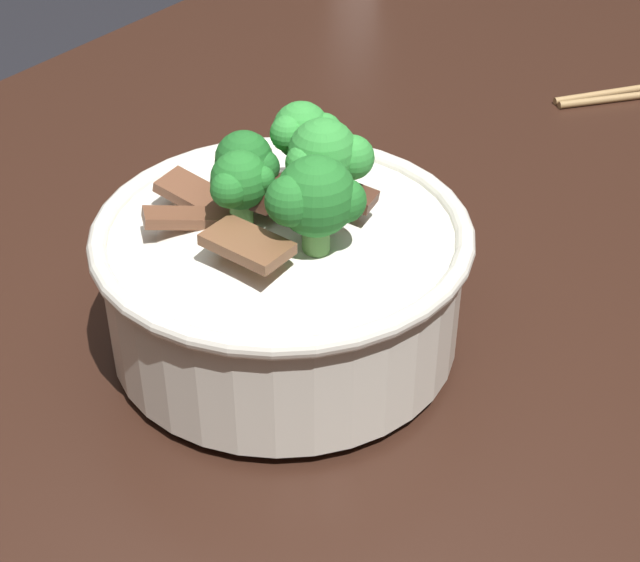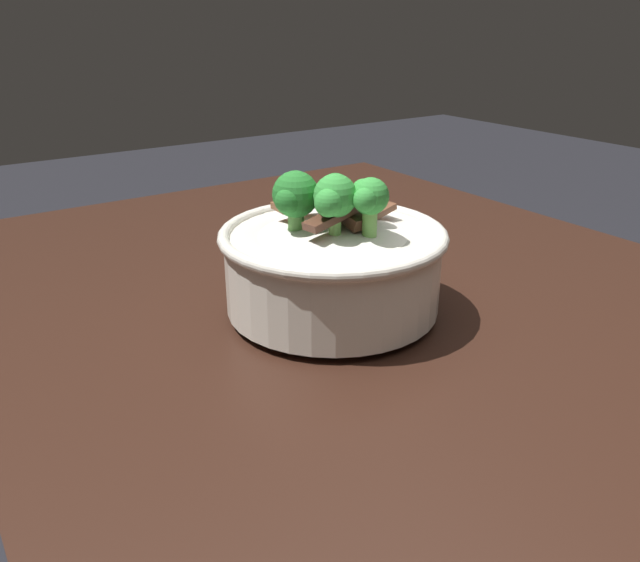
# 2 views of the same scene
# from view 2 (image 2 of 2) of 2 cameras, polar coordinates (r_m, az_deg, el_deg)

# --- Properties ---
(dining_table) EXTENTS (1.31, 0.81, 0.80)m
(dining_table) POSITION_cam_2_polar(r_m,az_deg,el_deg) (0.69, 10.90, -14.05)
(dining_table) COLOR black
(dining_table) RESTS_ON ground
(rice_bowl) EXTENTS (0.23, 0.23, 0.15)m
(rice_bowl) POSITION_cam_2_polar(r_m,az_deg,el_deg) (0.63, 1.16, 2.22)
(rice_bowl) COLOR silver
(rice_bowl) RESTS_ON dining_table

